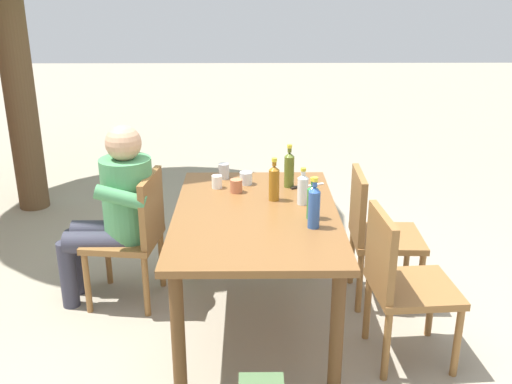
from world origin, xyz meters
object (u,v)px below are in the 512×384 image
bottle_clear (303,189)px  chair_far_right (135,231)px  chair_near_right (375,230)px  table_knife (305,186)px  person_in_white_shirt (116,207)px  bottle_blue (314,206)px  cup_terracotta (236,186)px  bottle_amber (274,182)px  bottle_olive (289,169)px  dining_table (256,227)px  cup_steel (224,171)px  chair_near_left (400,279)px  cup_glass (246,178)px  cup_white (217,182)px  bottle_green (313,201)px

bottle_clear → chair_far_right: bearing=79.4°
chair_near_right → table_knife: chair_near_right is taller
person_in_white_shirt → bottle_blue: size_ratio=4.16×
chair_near_right → cup_terracotta: 0.94m
person_in_white_shirt → bottle_amber: size_ratio=4.46×
cup_terracotta → bottle_olive: bearing=-73.9°
chair_far_right → dining_table: bearing=-112.3°
person_in_white_shirt → table_knife: bearing=-85.5°
bottle_olive → cup_steel: bearing=68.0°
person_in_white_shirt → cup_steel: (0.27, -0.67, 0.14)m
bottle_amber → table_knife: bearing=-41.9°
chair_near_left → cup_glass: (0.81, 0.83, 0.30)m
chair_far_right → chair_near_right: 1.54m
bottle_clear → bottle_amber: bearing=68.1°
chair_near_right → bottle_blue: bearing=140.1°
cup_white → table_knife: bearing=-88.9°
dining_table → cup_white: size_ratio=17.56×
bottle_amber → bottle_clear: bearing=-111.9°
chair_near_left → person_in_white_shirt: size_ratio=0.74×
dining_table → bottle_clear: bottle_clear is taller
person_in_white_shirt → bottle_green: bearing=-109.7°
person_in_white_shirt → bottle_clear: (-0.21, -1.16, 0.19)m
chair_far_right → chair_near_left: 1.67m
bottle_green → chair_near_right: bearing=-46.9°
dining_table → chair_near_left: 0.85m
person_in_white_shirt → chair_near_right: bearing=-89.9°
bottle_amber → person_in_white_shirt: bearing=82.0°
cup_terracotta → bottle_clear: bearing=-117.6°
person_in_white_shirt → cup_glass: size_ratio=14.31×
dining_table → bottle_olive: bearing=-26.9°
bottle_olive → cup_white: bearing=92.0°
chair_far_right → bottle_amber: size_ratio=3.29×
chair_far_right → cup_white: bearing=-80.0°
dining_table → table_knife: 0.54m
bottle_olive → cup_terracotta: bearing=106.1°
bottle_amber → chair_far_right: bearing=81.7°
cup_terracotta → cup_steel: 0.28m
chair_near_left → cup_glass: bearing=45.6°
chair_near_left → cup_terracotta: (0.66, 0.89, 0.30)m
chair_near_right → person_in_white_shirt: 1.66m
person_in_white_shirt → cup_steel: person_in_white_shirt is taller
bottle_olive → dining_table: bearing=153.1°
chair_far_right → cup_white: (0.09, -0.53, 0.30)m
chair_far_right → table_knife: chair_far_right is taller
cup_glass → cup_terracotta: (-0.15, 0.06, 0.00)m
chair_far_right → bottle_blue: bottle_blue is taller
bottle_olive → table_knife: size_ratio=1.24×
chair_near_right → cup_glass: 0.89m
chair_far_right → bottle_blue: size_ratio=3.07×
chair_far_right → cup_terracotta: 0.72m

